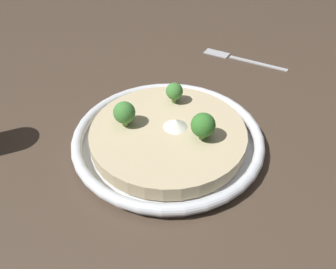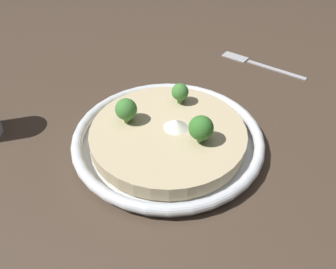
% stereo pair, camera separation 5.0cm
% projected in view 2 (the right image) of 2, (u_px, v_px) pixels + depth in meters
% --- Properties ---
extents(ground_plane, '(6.00, 6.00, 0.00)m').
position_uv_depth(ground_plane, '(168.00, 144.00, 0.52)').
color(ground_plane, '#47382B').
extents(risotto_bowl, '(0.29, 0.29, 0.03)m').
position_uv_depth(risotto_bowl, '(168.00, 137.00, 0.51)').
color(risotto_bowl, silver).
rests_on(risotto_bowl, ground_plane).
extents(cheese_sprinkle, '(0.04, 0.04, 0.01)m').
position_uv_depth(cheese_sprinkle, '(176.00, 124.00, 0.49)').
color(cheese_sprinkle, white).
rests_on(cheese_sprinkle, risotto_bowl).
extents(broccoli_front_right, '(0.03, 0.03, 0.04)m').
position_uv_depth(broccoli_front_right, '(180.00, 92.00, 0.54)').
color(broccoli_front_right, '#668E47').
rests_on(broccoli_front_right, risotto_bowl).
extents(broccoli_front_left, '(0.04, 0.04, 0.04)m').
position_uv_depth(broccoli_front_left, '(201.00, 128.00, 0.46)').
color(broccoli_front_left, '#668E47').
rests_on(broccoli_front_left, risotto_bowl).
extents(broccoli_right, '(0.03, 0.03, 0.04)m').
position_uv_depth(broccoli_right, '(126.00, 110.00, 0.50)').
color(broccoli_right, '#759E4C').
rests_on(broccoli_right, risotto_bowl).
extents(fork_utensil, '(0.19, 0.04, 0.00)m').
position_uv_depth(fork_utensil, '(253.00, 62.00, 0.72)').
color(fork_utensil, '#B7B7BC').
rests_on(fork_utensil, ground_plane).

